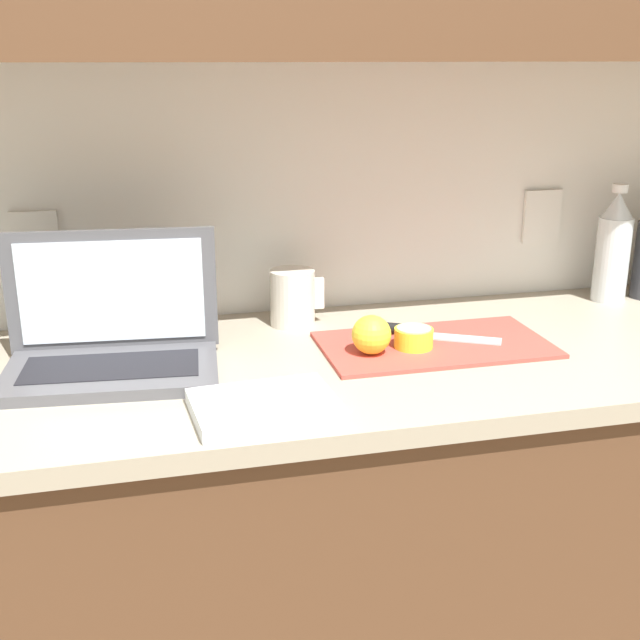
% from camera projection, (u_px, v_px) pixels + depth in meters
% --- Properties ---
extents(counter_unit, '(2.55, 0.62, 0.90)m').
position_uv_depth(counter_unit, '(244.00, 577.00, 1.57)').
color(counter_unit, brown).
rests_on(counter_unit, ground_plane).
extents(laptop, '(0.39, 0.25, 0.24)m').
position_uv_depth(laptop, '(112.00, 338.00, 1.40)').
color(laptop, '#515156').
rests_on(laptop, counter_unit).
extents(cutting_board, '(0.43, 0.24, 0.01)m').
position_uv_depth(cutting_board, '(435.00, 345.00, 1.52)').
color(cutting_board, '#D1473D').
rests_on(cutting_board, counter_unit).
extents(knife, '(0.25, 0.15, 0.02)m').
position_uv_depth(knife, '(408.00, 331.00, 1.56)').
color(knife, silver).
rests_on(knife, cutting_board).
extents(lemon_half_cut, '(0.07, 0.07, 0.04)m').
position_uv_depth(lemon_half_cut, '(414.00, 337.00, 1.49)').
color(lemon_half_cut, yellow).
rests_on(lemon_half_cut, cutting_board).
extents(lemon_whole_beside, '(0.07, 0.07, 0.07)m').
position_uv_depth(lemon_whole_beside, '(371.00, 335.00, 1.46)').
color(lemon_whole_beside, yellow).
rests_on(lemon_whole_beside, cutting_board).
extents(bottle_green_soda, '(0.07, 0.07, 0.26)m').
position_uv_depth(bottle_green_soda, '(613.00, 248.00, 1.78)').
color(bottle_green_soda, silver).
rests_on(bottle_green_soda, counter_unit).
extents(measuring_cup, '(0.11, 0.09, 0.11)m').
position_uv_depth(measuring_cup, '(293.00, 298.00, 1.63)').
color(measuring_cup, silver).
rests_on(measuring_cup, counter_unit).
extents(dish_towel, '(0.23, 0.18, 0.02)m').
position_uv_depth(dish_towel, '(264.00, 406.00, 1.23)').
color(dish_towel, white).
rests_on(dish_towel, counter_unit).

